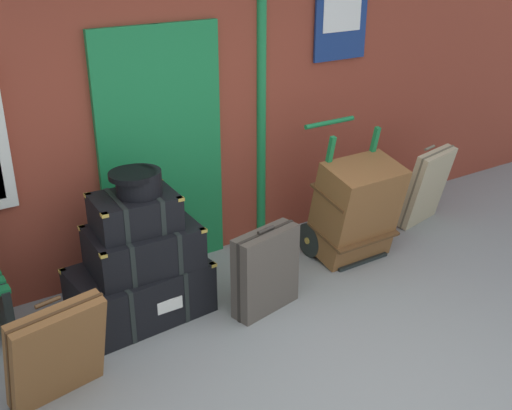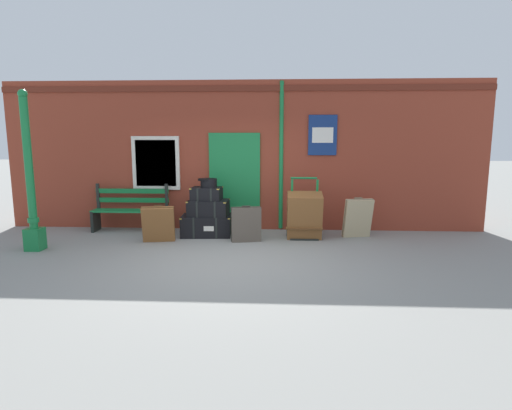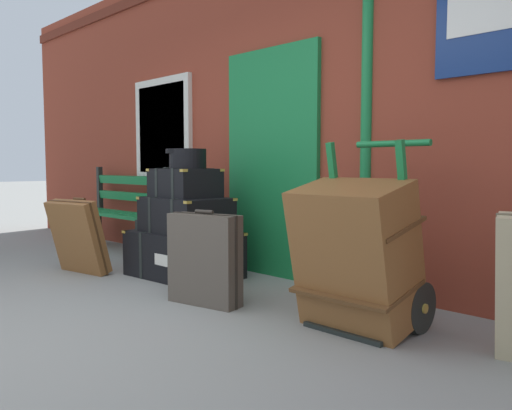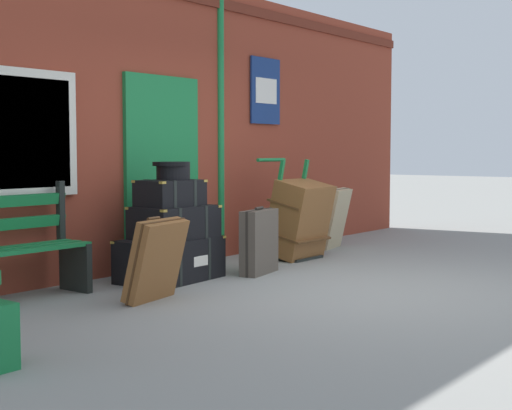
{
  "view_description": "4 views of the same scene",
  "coord_description": "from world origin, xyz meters",
  "px_view_note": "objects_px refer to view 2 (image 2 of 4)",
  "views": [
    {
      "loc": [
        -2.22,
        -2.19,
        2.79
      ],
      "look_at": [
        0.42,
        1.89,
        0.63
      ],
      "focal_mm": 44.32,
      "sensor_mm": 36.0,
      "label": 1
    },
    {
      "loc": [
        0.78,
        -6.64,
        2.02
      ],
      "look_at": [
        0.34,
        1.69,
        0.66
      ],
      "focal_mm": 29.59,
      "sensor_mm": 36.0,
      "label": 2
    },
    {
      "loc": [
        3.06,
        -1.03,
        1.03
      ],
      "look_at": [
        0.22,
        1.84,
        0.72
      ],
      "focal_mm": 35.7,
      "sensor_mm": 36.0,
      "label": 3
    },
    {
      "loc": [
        -6.05,
        -3.38,
        1.29
      ],
      "look_at": [
        0.38,
        1.55,
        0.7
      ],
      "focal_mm": 52.74,
      "sensor_mm": 36.0,
      "label": 4
    }
  ],
  "objects_px": {
    "lamp_post": "(31,192)",
    "suitcase_slate": "(246,224)",
    "steamer_trunk_top": "(207,194)",
    "platform_bench": "(131,210)",
    "round_hatbox": "(208,182)",
    "suitcase_caramel": "(358,218)",
    "steamer_trunk_base": "(206,225)",
    "steamer_trunk_middle": "(208,208)",
    "porters_trolley": "(304,224)",
    "suitcase_cream": "(158,224)",
    "large_brown_trunk": "(304,215)"
  },
  "relations": [
    {
      "from": "steamer_trunk_top",
      "to": "platform_bench",
      "type": "bearing_deg",
      "value": 168.78
    },
    {
      "from": "round_hatbox",
      "to": "suitcase_cream",
      "type": "height_order",
      "value": "round_hatbox"
    },
    {
      "from": "steamer_trunk_base",
      "to": "suitcase_slate",
      "type": "xyz_separation_m",
      "value": [
        0.86,
        -0.46,
        0.13
      ]
    },
    {
      "from": "steamer_trunk_middle",
      "to": "platform_bench",
      "type": "bearing_deg",
      "value": 168.35
    },
    {
      "from": "steamer_trunk_middle",
      "to": "round_hatbox",
      "type": "distance_m",
      "value": 0.52
    },
    {
      "from": "round_hatbox",
      "to": "suitcase_slate",
      "type": "distance_m",
      "value": 1.21
    },
    {
      "from": "round_hatbox",
      "to": "porters_trolley",
      "type": "distance_m",
      "value": 2.11
    },
    {
      "from": "steamer_trunk_top",
      "to": "large_brown_trunk",
      "type": "xyz_separation_m",
      "value": [
        1.98,
        -0.2,
        -0.39
      ]
    },
    {
      "from": "lamp_post",
      "to": "suitcase_slate",
      "type": "relative_size",
      "value": 3.96
    },
    {
      "from": "steamer_trunk_top",
      "to": "suitcase_slate",
      "type": "xyz_separation_m",
      "value": [
        0.84,
        -0.47,
        -0.53
      ]
    },
    {
      "from": "round_hatbox",
      "to": "suitcase_caramel",
      "type": "relative_size",
      "value": 0.47
    },
    {
      "from": "steamer_trunk_top",
      "to": "large_brown_trunk",
      "type": "distance_m",
      "value": 2.03
    },
    {
      "from": "steamer_trunk_base",
      "to": "suitcase_slate",
      "type": "bearing_deg",
      "value": -28.17
    },
    {
      "from": "suitcase_cream",
      "to": "suitcase_slate",
      "type": "bearing_deg",
      "value": 5.73
    },
    {
      "from": "lamp_post",
      "to": "platform_bench",
      "type": "relative_size",
      "value": 1.76
    },
    {
      "from": "platform_bench",
      "to": "steamer_trunk_top",
      "type": "bearing_deg",
      "value": -11.22
    },
    {
      "from": "steamer_trunk_middle",
      "to": "porters_trolley",
      "type": "bearing_deg",
      "value": -0.2
    },
    {
      "from": "porters_trolley",
      "to": "platform_bench",
      "type": "bearing_deg",
      "value": 174.32
    },
    {
      "from": "round_hatbox",
      "to": "suitcase_slate",
      "type": "bearing_deg",
      "value": -30.27
    },
    {
      "from": "porters_trolley",
      "to": "large_brown_trunk",
      "type": "distance_m",
      "value": 0.27
    },
    {
      "from": "lamp_post",
      "to": "large_brown_trunk",
      "type": "height_order",
      "value": "lamp_post"
    },
    {
      "from": "steamer_trunk_middle",
      "to": "steamer_trunk_top",
      "type": "height_order",
      "value": "steamer_trunk_top"
    },
    {
      "from": "steamer_trunk_middle",
      "to": "round_hatbox",
      "type": "relative_size",
      "value": 2.17
    },
    {
      "from": "round_hatbox",
      "to": "suitcase_slate",
      "type": "height_order",
      "value": "round_hatbox"
    },
    {
      "from": "steamer_trunk_top",
      "to": "porters_trolley",
      "type": "bearing_deg",
      "value": -0.8
    },
    {
      "from": "round_hatbox",
      "to": "porters_trolley",
      "type": "xyz_separation_m",
      "value": [
        1.94,
        -0.03,
        -0.83
      ]
    },
    {
      "from": "large_brown_trunk",
      "to": "steamer_trunk_top",
      "type": "bearing_deg",
      "value": 174.18
    },
    {
      "from": "steamer_trunk_top",
      "to": "suitcase_cream",
      "type": "relative_size",
      "value": 0.87
    },
    {
      "from": "steamer_trunk_base",
      "to": "large_brown_trunk",
      "type": "bearing_deg",
      "value": -5.52
    },
    {
      "from": "steamer_trunk_base",
      "to": "suitcase_cream",
      "type": "xyz_separation_m",
      "value": [
        -0.82,
        -0.63,
        0.14
      ]
    },
    {
      "from": "round_hatbox",
      "to": "lamp_post",
      "type": "bearing_deg",
      "value": -156.06
    },
    {
      "from": "suitcase_slate",
      "to": "lamp_post",
      "type": "bearing_deg",
      "value": -167.4
    },
    {
      "from": "steamer_trunk_middle",
      "to": "steamer_trunk_top",
      "type": "xyz_separation_m",
      "value": [
        -0.04,
        0.02,
        0.29
      ]
    },
    {
      "from": "steamer_trunk_middle",
      "to": "suitcase_caramel",
      "type": "height_order",
      "value": "suitcase_caramel"
    },
    {
      "from": "steamer_trunk_middle",
      "to": "large_brown_trunk",
      "type": "relative_size",
      "value": 0.87
    },
    {
      "from": "lamp_post",
      "to": "large_brown_trunk",
      "type": "distance_m",
      "value": 5.04
    },
    {
      "from": "porters_trolley",
      "to": "suitcase_caramel",
      "type": "bearing_deg",
      "value": -0.61
    },
    {
      "from": "steamer_trunk_top",
      "to": "suitcase_caramel",
      "type": "distance_m",
      "value": 3.1
    },
    {
      "from": "round_hatbox",
      "to": "suitcase_slate",
      "type": "relative_size",
      "value": 0.54
    },
    {
      "from": "suitcase_caramel",
      "to": "suitcase_slate",
      "type": "bearing_deg",
      "value": -169.06
    },
    {
      "from": "platform_bench",
      "to": "large_brown_trunk",
      "type": "height_order",
      "value": "platform_bench"
    },
    {
      "from": "lamp_post",
      "to": "round_hatbox",
      "type": "bearing_deg",
      "value": 23.94
    },
    {
      "from": "suitcase_caramel",
      "to": "large_brown_trunk",
      "type": "bearing_deg",
      "value": -171.42
    },
    {
      "from": "lamp_post",
      "to": "steamer_trunk_top",
      "type": "xyz_separation_m",
      "value": [
        2.9,
        1.31,
        -0.19
      ]
    },
    {
      "from": "lamp_post",
      "to": "steamer_trunk_middle",
      "type": "xyz_separation_m",
      "value": [
        2.94,
        1.28,
        -0.48
      ]
    },
    {
      "from": "steamer_trunk_base",
      "to": "suitcase_cream",
      "type": "bearing_deg",
      "value": -142.57
    },
    {
      "from": "steamer_trunk_top",
      "to": "round_hatbox",
      "type": "height_order",
      "value": "round_hatbox"
    },
    {
      "from": "steamer_trunk_base",
      "to": "steamer_trunk_middle",
      "type": "relative_size",
      "value": 1.27
    },
    {
      "from": "round_hatbox",
      "to": "suitcase_cream",
      "type": "distance_m",
      "value": 1.32
    },
    {
      "from": "steamer_trunk_top",
      "to": "large_brown_trunk",
      "type": "relative_size",
      "value": 0.66
    }
  ]
}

